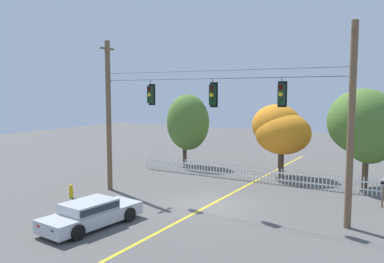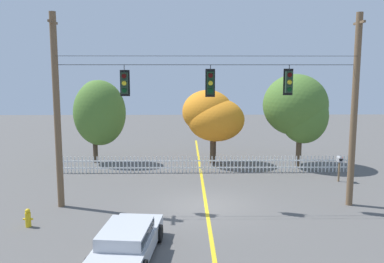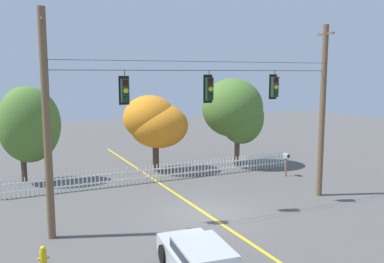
% 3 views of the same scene
% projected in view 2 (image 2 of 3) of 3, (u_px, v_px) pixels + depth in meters
% --- Properties ---
extents(ground, '(80.00, 80.00, 0.00)m').
position_uv_depth(ground, '(206.00, 205.00, 18.98)').
color(ground, '#565451').
extents(lane_centerline_stripe, '(0.16, 36.00, 0.01)m').
position_uv_depth(lane_centerline_stripe, '(206.00, 205.00, 18.98)').
color(lane_centerline_stripe, gold).
rests_on(lane_centerline_stripe, ground).
extents(signal_support_span, '(13.59, 1.10, 8.68)m').
position_uv_depth(signal_support_span, '(206.00, 110.00, 18.34)').
color(signal_support_span, brown).
rests_on(signal_support_span, ground).
extents(traffic_signal_eastbound_side, '(0.43, 0.38, 1.38)m').
position_uv_depth(traffic_signal_eastbound_side, '(125.00, 83.00, 18.11)').
color(traffic_signal_eastbound_side, black).
extents(traffic_signal_westbound_side, '(0.43, 0.38, 1.42)m').
position_uv_depth(traffic_signal_westbound_side, '(210.00, 83.00, 18.17)').
color(traffic_signal_westbound_side, black).
extents(traffic_signal_northbound_primary, '(0.43, 0.38, 1.35)m').
position_uv_depth(traffic_signal_northbound_primary, '(289.00, 82.00, 18.22)').
color(traffic_signal_northbound_primary, black).
extents(white_picket_fence, '(17.84, 0.06, 1.02)m').
position_uv_depth(white_picket_fence, '(206.00, 164.00, 25.06)').
color(white_picket_fence, white).
rests_on(white_picket_fence, ground).
extents(autumn_maple_near_fence, '(3.47, 2.89, 5.57)m').
position_uv_depth(autumn_maple_near_fence, '(98.00, 111.00, 27.41)').
color(autumn_maple_near_fence, '#473828').
rests_on(autumn_maple_near_fence, ground).
extents(autumn_maple_mid, '(4.11, 3.69, 4.92)m').
position_uv_depth(autumn_maple_mid, '(212.00, 116.00, 27.18)').
color(autumn_maple_mid, '#473828').
rests_on(autumn_maple_mid, ground).
extents(autumn_oak_far_east, '(4.14, 4.05, 5.97)m').
position_uv_depth(autumn_oak_far_east, '(298.00, 108.00, 26.30)').
color(autumn_oak_far_east, brown).
rests_on(autumn_oak_far_east, ground).
extents(parked_car, '(2.20, 4.70, 1.15)m').
position_uv_depth(parked_car, '(127.00, 242.00, 13.49)').
color(parked_car, '#B7BABF').
rests_on(parked_car, ground).
extents(fire_hydrant, '(0.38, 0.22, 0.75)m').
position_uv_depth(fire_hydrant, '(28.00, 218.00, 16.32)').
color(fire_hydrant, gold).
rests_on(fire_hydrant, ground).
extents(roadside_mailbox, '(0.25, 0.44, 1.44)m').
position_uv_depth(roadside_mailbox, '(339.00, 161.00, 22.95)').
color(roadside_mailbox, brown).
rests_on(roadside_mailbox, ground).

